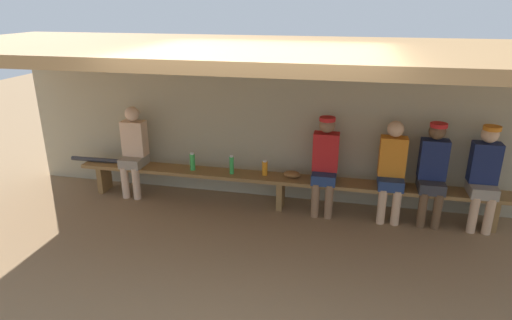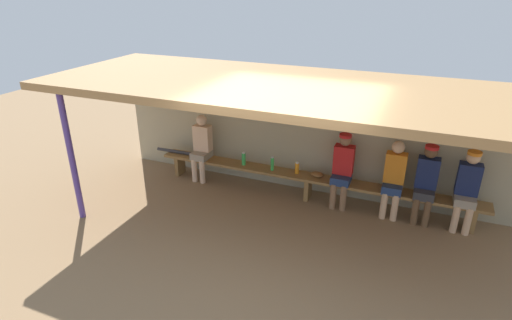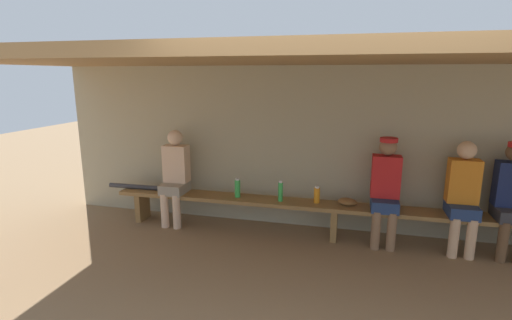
{
  "view_description": "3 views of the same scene",
  "coord_description": "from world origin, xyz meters",
  "views": [
    {
      "loc": [
        0.89,
        -4.01,
        2.76
      ],
      "look_at": [
        -0.29,
        1.27,
        0.79
      ],
      "focal_mm": 30.64,
      "sensor_mm": 36.0,
      "label": 1
    },
    {
      "loc": [
        1.71,
        -5.09,
        3.78
      ],
      "look_at": [
        -0.95,
        1.34,
        0.7
      ],
      "focal_mm": 29.15,
      "sensor_mm": 36.0,
      "label": 2
    },
    {
      "loc": [
        0.15,
        -3.16,
        2.08
      ],
      "look_at": [
        -0.93,
        1.13,
        1.09
      ],
      "focal_mm": 26.72,
      "sensor_mm": 36.0,
      "label": 3
    }
  ],
  "objects": [
    {
      "name": "ground_plane",
      "position": [
        0.0,
        0.0,
        0.0
      ],
      "size": [
        24.0,
        24.0,
        0.0
      ],
      "primitive_type": "plane",
      "color": "#8C6D4C"
    },
    {
      "name": "back_wall",
      "position": [
        0.0,
        2.0,
        1.1
      ],
      "size": [
        8.0,
        0.2,
        2.2
      ],
      "primitive_type": "cube",
      "color": "tan",
      "rests_on": "ground"
    },
    {
      "name": "dugout_roof",
      "position": [
        0.0,
        0.7,
        2.26
      ],
      "size": [
        8.0,
        2.8,
        0.12
      ],
      "primitive_type": "cube",
      "color": "#9E7547",
      "rests_on": "back_wall"
    },
    {
      "name": "bench",
      "position": [
        0.0,
        1.55,
        0.39
      ],
      "size": [
        6.0,
        0.36,
        0.46
      ],
      "color": "olive",
      "rests_on": "ground"
    },
    {
      "name": "player_middle",
      "position": [
        1.96,
        1.55,
        0.75
      ],
      "size": [
        0.34,
        0.42,
        1.34
      ],
      "color": "#333338",
      "rests_on": "ground"
    },
    {
      "name": "player_near_post",
      "position": [
        0.59,
        1.55,
        0.75
      ],
      "size": [
        0.34,
        0.42,
        1.34
      ],
      "color": "navy",
      "rests_on": "ground"
    },
    {
      "name": "player_in_white",
      "position": [
        1.46,
        1.55,
        0.73
      ],
      "size": [
        0.34,
        0.42,
        1.34
      ],
      "color": "navy",
      "rests_on": "ground"
    },
    {
      "name": "player_in_blue",
      "position": [
        -2.21,
        1.55,
        0.73
      ],
      "size": [
        0.34,
        0.42,
        1.34
      ],
      "color": "gray",
      "rests_on": "ground"
    },
    {
      "name": "player_in_red",
      "position": [
        2.57,
        1.55,
        0.75
      ],
      "size": [
        0.34,
        0.42,
        1.34
      ],
      "color": "gray",
      "rests_on": "ground"
    },
    {
      "name": "water_bottle_green",
      "position": [
        -1.3,
        1.55,
        0.58
      ],
      "size": [
        0.08,
        0.08,
        0.26
      ],
      "color": "green",
      "rests_on": "bench"
    },
    {
      "name": "water_bottle_orange",
      "position": [
        -0.24,
        1.58,
        0.57
      ],
      "size": [
        0.08,
        0.08,
        0.22
      ],
      "color": "orange",
      "rests_on": "bench"
    },
    {
      "name": "water_bottle_blue",
      "position": [
        -0.7,
        1.53,
        0.59
      ],
      "size": [
        0.06,
        0.06,
        0.27
      ],
      "color": "green",
      "rests_on": "bench"
    },
    {
      "name": "baseball_glove_dark_brown",
      "position": [
        0.15,
        1.58,
        0.51
      ],
      "size": [
        0.26,
        0.19,
        0.09
      ],
      "primitive_type": "ellipsoid",
      "rotation": [
        0.0,
        0.0,
        6.19
      ],
      "color": "brown",
      "rests_on": "bench"
    },
    {
      "name": "baseball_bat",
      "position": [
        -2.83,
        1.55,
        0.49
      ],
      "size": [
        0.84,
        0.09,
        0.07
      ],
      "primitive_type": "cylinder",
      "rotation": [
        0.0,
        1.57,
        0.03
      ],
      "color": "#333338",
      "rests_on": "bench"
    }
  ]
}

